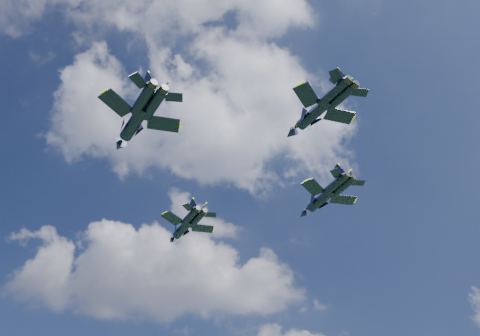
% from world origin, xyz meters
% --- Properties ---
extents(jet_lead, '(10.86, 14.51, 3.54)m').
position_xyz_m(jet_lead, '(-7.95, 18.11, 56.26)').
color(jet_lead, black).
extents(jet_left, '(12.78, 16.91, 4.15)m').
position_xyz_m(jet_left, '(-14.02, -9.66, 57.15)').
color(jet_left, black).
extents(jet_right, '(11.75, 15.74, 3.83)m').
position_xyz_m(jet_right, '(18.88, 10.31, 58.14)').
color(jet_right, black).
extents(jet_slot, '(12.04, 14.79, 3.71)m').
position_xyz_m(jet_slot, '(14.13, -11.89, 57.78)').
color(jet_slot, black).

